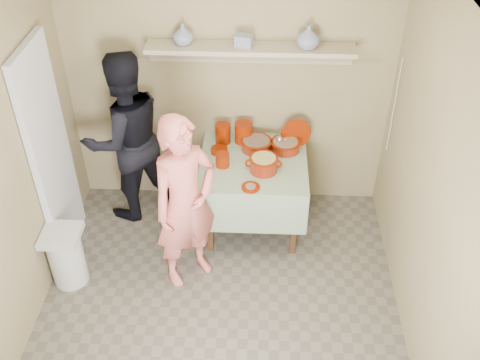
# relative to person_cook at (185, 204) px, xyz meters

# --- Properties ---
(ground) EXTENTS (3.50, 3.50, 0.00)m
(ground) POSITION_rel_person_cook_xyz_m (0.29, -0.60, -0.81)
(ground) COLOR #615A4C
(ground) RESTS_ON ground
(tile_panel) EXTENTS (0.06, 0.70, 2.00)m
(tile_panel) POSITION_rel_person_cook_xyz_m (-1.17, 0.35, 0.19)
(tile_panel) COLOR silver
(tile_panel) RESTS_ON ground
(plate_stack_a) EXTENTS (0.14, 0.14, 0.19)m
(plate_stack_a) POSITION_rel_person_cook_xyz_m (0.24, 0.98, 0.05)
(plate_stack_a) COLOR #6A1300
(plate_stack_a) RESTS_ON serving_table
(plate_stack_b) EXTENTS (0.17, 0.17, 0.20)m
(plate_stack_b) POSITION_rel_person_cook_xyz_m (0.43, 0.99, 0.05)
(plate_stack_b) COLOR #6A1300
(plate_stack_b) RESTS_ON serving_table
(bowl_stack) EXTENTS (0.13, 0.13, 0.13)m
(bowl_stack) POSITION_rel_person_cook_xyz_m (0.26, 0.60, 0.02)
(bowl_stack) COLOR #6A1300
(bowl_stack) RESTS_ON serving_table
(empty_bowl) EXTENTS (0.16, 0.16, 0.05)m
(empty_bowl) POSITION_rel_person_cook_xyz_m (0.21, 0.80, -0.02)
(empty_bowl) COLOR #6A1300
(empty_bowl) RESTS_ON serving_table
(propped_lid) EXTENTS (0.29, 0.13, 0.28)m
(propped_lid) POSITION_rel_person_cook_xyz_m (0.92, 0.97, 0.07)
(propped_lid) COLOR #6A1300
(propped_lid) RESTS_ON serving_table
(vase_right) EXTENTS (0.24, 0.24, 0.20)m
(vase_right) POSITION_rel_person_cook_xyz_m (0.97, 1.00, 1.01)
(vase_right) COLOR navy
(vase_right) RESTS_ON wall_shelf
(vase_left) EXTENTS (0.25, 0.25, 0.18)m
(vase_left) POSITION_rel_person_cook_xyz_m (-0.09, 1.03, 1.00)
(vase_left) COLOR navy
(vase_left) RESTS_ON wall_shelf
(ceramic_box) EXTENTS (0.17, 0.14, 0.10)m
(ceramic_box) POSITION_rel_person_cook_xyz_m (0.43, 1.01, 0.96)
(ceramic_box) COLOR navy
(ceramic_box) RESTS_ON wall_shelf
(person_cook) EXTENTS (0.70, 0.68, 1.61)m
(person_cook) POSITION_rel_person_cook_xyz_m (0.00, 0.00, 0.00)
(person_cook) COLOR #E46B62
(person_cook) RESTS_ON ground
(person_helper) EXTENTS (1.05, 1.00, 1.71)m
(person_helper) POSITION_rel_person_cook_xyz_m (-0.66, 0.86, 0.05)
(person_helper) COLOR black
(person_helper) RESTS_ON ground
(room_shell) EXTENTS (3.04, 3.54, 2.62)m
(room_shell) POSITION_rel_person_cook_xyz_m (0.29, -0.60, 0.80)
(room_shell) COLOR #95845B
(room_shell) RESTS_ON ground
(serving_table) EXTENTS (0.97, 0.97, 0.76)m
(serving_table) POSITION_rel_person_cook_xyz_m (0.54, 0.68, -0.17)
(serving_table) COLOR #4C2D16
(serving_table) RESTS_ON ground
(cazuela_meat_a) EXTENTS (0.30, 0.30, 0.10)m
(cazuela_meat_a) POSITION_rel_person_cook_xyz_m (0.56, 0.87, 0.01)
(cazuela_meat_a) COLOR #631003
(cazuela_meat_a) RESTS_ON serving_table
(cazuela_meat_b) EXTENTS (0.28, 0.28, 0.10)m
(cazuela_meat_b) POSITION_rel_person_cook_xyz_m (0.83, 0.86, 0.01)
(cazuela_meat_b) COLOR #631003
(cazuela_meat_b) RESTS_ON serving_table
(ladle) EXTENTS (0.08, 0.26, 0.19)m
(ladle) POSITION_rel_person_cook_xyz_m (0.77, 0.88, 0.06)
(ladle) COLOR silver
(ladle) RESTS_ON cazuela_meat_b
(cazuela_rice) EXTENTS (0.33, 0.25, 0.14)m
(cazuela_rice) POSITION_rel_person_cook_xyz_m (0.63, 0.53, 0.04)
(cazuela_rice) COLOR #631003
(cazuela_rice) RESTS_ON serving_table
(front_plate) EXTENTS (0.16, 0.16, 0.03)m
(front_plate) POSITION_rel_person_cook_xyz_m (0.52, 0.28, -0.04)
(front_plate) COLOR #6A1300
(front_plate) RESTS_ON serving_table
(wall_shelf) EXTENTS (1.80, 0.25, 0.21)m
(wall_shelf) POSITION_rel_person_cook_xyz_m (0.49, 1.05, 0.87)
(wall_shelf) COLOR tan
(wall_shelf) RESTS_ON room_shell
(trash_bin) EXTENTS (0.32, 0.32, 0.56)m
(trash_bin) POSITION_rel_person_cook_xyz_m (-1.04, -0.13, -0.52)
(trash_bin) COLOR silver
(trash_bin) RESTS_ON ground
(electrical_cord) EXTENTS (0.01, 0.05, 0.90)m
(electrical_cord) POSITION_rel_person_cook_xyz_m (1.76, 0.88, 0.44)
(electrical_cord) COLOR silver
(electrical_cord) RESTS_ON wall_shelf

